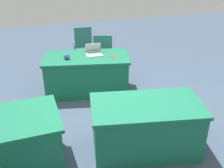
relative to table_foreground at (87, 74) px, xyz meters
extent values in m
plane|color=#3D4C60|center=(-0.12, 1.58, -0.38)|extent=(14.40, 14.40, 0.00)
cube|color=#196647|center=(0.00, 0.00, 0.35)|extent=(1.79, 1.14, 0.05)
cube|color=#196647|center=(0.00, 0.00, -0.03)|extent=(1.72, 1.10, 0.71)
cube|color=#196647|center=(-0.44, 2.00, 0.35)|extent=(1.65, 1.09, 0.05)
cube|color=#196647|center=(-0.44, 2.00, -0.03)|extent=(1.58, 1.04, 0.71)
cylinder|color=#9E9993|center=(-0.04, -1.79, -0.16)|extent=(0.03, 0.03, 0.45)
cylinder|color=#9E9993|center=(-0.42, -1.77, -0.16)|extent=(0.03, 0.03, 0.45)
cylinder|color=#9E9993|center=(-0.03, -1.41, -0.16)|extent=(0.03, 0.03, 0.45)
cylinder|color=#9E9993|center=(-0.41, -1.39, -0.16)|extent=(0.03, 0.03, 0.45)
cube|color=#2D7066|center=(-0.22, -1.59, 0.10)|extent=(0.46, 0.46, 0.06)
cube|color=#2D7066|center=(-0.22, -1.39, 0.35)|extent=(0.42, 0.06, 0.45)
cylinder|color=#9E9993|center=(-0.46, -1.11, -0.17)|extent=(0.03, 0.03, 0.43)
cylinder|color=#9E9993|center=(-0.82, -0.99, -0.17)|extent=(0.03, 0.03, 0.43)
cylinder|color=#9E9993|center=(-0.34, -0.74, -0.17)|extent=(0.03, 0.03, 0.43)
cylinder|color=#9E9993|center=(-0.71, -0.63, -0.17)|extent=(0.03, 0.03, 0.43)
cube|color=#2D7066|center=(-0.58, -0.87, 0.08)|extent=(0.55, 0.55, 0.06)
cube|color=#2D7066|center=(-0.52, -0.68, 0.34)|extent=(0.41, 0.17, 0.45)
cube|color=silver|center=(-0.18, -0.02, 0.39)|extent=(0.33, 0.24, 0.02)
cube|color=#B7B7BC|center=(-0.19, -0.16, 0.49)|extent=(0.32, 0.09, 0.19)
sphere|color=#3F5999|center=(0.37, 0.04, 0.44)|extent=(0.12, 0.12, 0.12)
cube|color=red|center=(-0.50, 0.18, 0.38)|extent=(0.05, 0.18, 0.01)
camera|label=1|loc=(0.92, 4.87, 2.29)|focal=43.30mm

